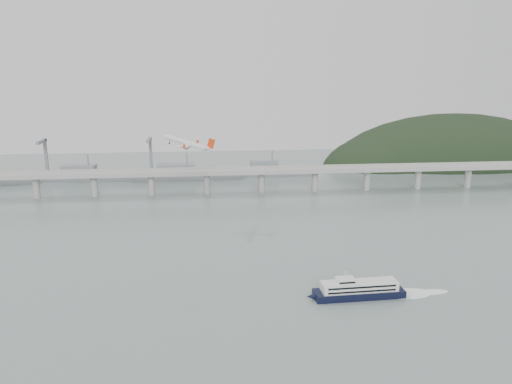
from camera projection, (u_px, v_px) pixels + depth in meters
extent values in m
plane|color=slate|center=(267.00, 282.00, 266.18)|extent=(900.00, 900.00, 0.00)
cube|color=#979795|center=(240.00, 172.00, 454.74)|extent=(800.00, 22.00, 2.20)
cube|color=#979795|center=(241.00, 172.00, 444.12)|extent=(800.00, 0.60, 1.80)
cube|color=#979795|center=(239.00, 167.00, 464.41)|extent=(800.00, 0.60, 1.80)
cylinder|color=#979795|center=(36.00, 187.00, 439.29)|extent=(6.00, 6.00, 21.00)
cylinder|color=#979795|center=(94.00, 186.00, 444.27)|extent=(6.00, 6.00, 21.00)
cylinder|color=#979795|center=(151.00, 185.00, 449.26)|extent=(6.00, 6.00, 21.00)
cylinder|color=#979795|center=(207.00, 184.00, 454.24)|extent=(6.00, 6.00, 21.00)
cylinder|color=#979795|center=(261.00, 182.00, 459.22)|extent=(6.00, 6.00, 21.00)
cylinder|color=#979795|center=(315.00, 181.00, 464.20)|extent=(6.00, 6.00, 21.00)
cylinder|color=#979795|center=(367.00, 180.00, 469.18)|extent=(6.00, 6.00, 21.00)
cylinder|color=#979795|center=(418.00, 179.00, 474.16)|extent=(6.00, 6.00, 21.00)
cylinder|color=#979795|center=(468.00, 178.00, 479.15)|extent=(6.00, 6.00, 21.00)
ellipsoid|color=black|center=(450.00, 177.00, 616.28)|extent=(320.00, 150.00, 156.00)
ellipsoid|color=black|center=(379.00, 175.00, 595.73)|extent=(140.00, 110.00, 96.00)
cube|color=slate|center=(89.00, 177.00, 511.23)|extent=(95.67, 20.15, 8.00)
cube|color=slate|center=(79.00, 169.00, 508.39)|extent=(33.90, 15.02, 8.00)
cylinder|color=slate|center=(88.00, 161.00, 507.45)|extent=(1.60, 1.60, 14.00)
cube|color=slate|center=(187.00, 175.00, 516.37)|extent=(110.55, 21.43, 8.00)
cube|color=slate|center=(176.00, 168.00, 513.38)|extent=(39.01, 16.73, 8.00)
cylinder|color=slate|center=(187.00, 160.00, 512.58)|extent=(1.60, 1.60, 14.00)
cube|color=slate|center=(272.00, 172.00, 535.00)|extent=(85.00, 13.60, 8.00)
cube|color=slate|center=(264.00, 165.00, 532.26)|extent=(29.75, 11.90, 8.00)
cylinder|color=slate|center=(272.00, 157.00, 531.21)|extent=(1.60, 1.60, 14.00)
cube|color=slate|center=(46.00, 157.00, 531.46)|extent=(3.00, 3.00, 40.00)
cube|color=slate|center=(41.00, 142.00, 517.53)|extent=(3.00, 28.00, 3.00)
cube|color=slate|center=(151.00, 155.00, 542.42)|extent=(3.00, 3.00, 40.00)
cube|color=slate|center=(149.00, 140.00, 528.49)|extent=(3.00, 28.00, 3.00)
cube|color=black|center=(359.00, 293.00, 247.92)|extent=(45.54, 12.55, 3.61)
cone|color=black|center=(311.00, 296.00, 244.60)|extent=(4.65, 3.78, 3.61)
cube|color=silver|center=(359.00, 286.00, 246.96)|extent=(38.25, 10.47, 4.52)
cube|color=black|center=(362.00, 288.00, 242.29)|extent=(34.30, 1.45, 0.90)
cube|color=black|center=(362.00, 292.00, 242.81)|extent=(34.30, 1.45, 0.90)
cube|color=black|center=(356.00, 280.00, 251.07)|extent=(34.30, 1.45, 0.90)
cube|color=black|center=(356.00, 284.00, 251.58)|extent=(34.30, 1.45, 0.90)
cube|color=silver|center=(345.00, 280.00, 245.16)|extent=(9.27, 6.66, 2.35)
cube|color=black|center=(347.00, 283.00, 242.08)|extent=(8.13, 0.42, 0.90)
cylinder|color=silver|center=(346.00, 275.00, 244.48)|extent=(0.47, 0.47, 3.61)
ellipsoid|color=white|center=(407.00, 294.00, 251.79)|extent=(26.49, 13.99, 0.18)
ellipsoid|color=white|center=(430.00, 292.00, 253.51)|extent=(19.74, 7.24, 0.18)
cylinder|color=silver|center=(187.00, 143.00, 349.52)|extent=(28.02, 12.34, 11.19)
cone|color=silver|center=(165.00, 136.00, 350.96)|extent=(5.79, 4.96, 4.65)
cone|color=silver|center=(210.00, 149.00, 347.93)|extent=(6.50, 4.85, 4.93)
cube|color=silver|center=(188.00, 145.00, 349.66)|extent=(13.39, 34.62, 3.44)
cube|color=silver|center=(208.00, 148.00, 347.86)|extent=(6.11, 12.59, 1.73)
cube|color=red|center=(211.00, 143.00, 347.04)|extent=(6.13, 1.63, 7.58)
cylinder|color=red|center=(188.00, 145.00, 355.52)|extent=(5.22, 3.67, 3.42)
cylinder|color=black|center=(185.00, 144.00, 355.70)|extent=(1.56, 2.46, 2.35)
cube|color=silver|center=(188.00, 144.00, 355.29)|extent=(2.75, 0.91, 1.86)
cylinder|color=red|center=(183.00, 147.00, 344.69)|extent=(5.22, 3.67, 3.42)
cylinder|color=black|center=(180.00, 146.00, 344.88)|extent=(1.56, 2.46, 2.35)
cube|color=silver|center=(184.00, 145.00, 344.46)|extent=(2.75, 0.91, 1.86)
cylinder|color=black|center=(188.00, 147.00, 352.62)|extent=(1.09, 0.49, 2.46)
cylinder|color=black|center=(188.00, 148.00, 352.86)|extent=(1.44, 0.70, 1.39)
cylinder|color=black|center=(186.00, 147.00, 347.50)|extent=(1.09, 0.49, 2.46)
cylinder|color=black|center=(186.00, 149.00, 347.74)|extent=(1.44, 0.70, 1.39)
cylinder|color=black|center=(170.00, 142.00, 351.22)|extent=(1.09, 0.49, 2.46)
cylinder|color=black|center=(169.00, 143.00, 351.47)|extent=(1.44, 0.70, 1.39)
cube|color=red|center=(198.00, 142.00, 365.94)|extent=(2.22, 0.66, 2.79)
cube|color=red|center=(184.00, 146.00, 332.47)|extent=(2.22, 0.66, 2.79)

